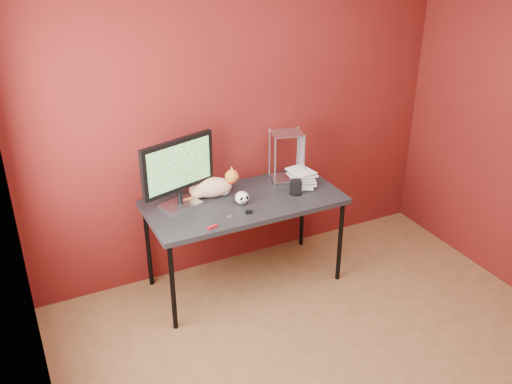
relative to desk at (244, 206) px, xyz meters
name	(u,v)px	position (x,y,z in m)	size (l,w,h in m)	color
room	(379,184)	(0.15, -1.37, 0.75)	(3.52, 3.52, 2.61)	brown
desk	(244,206)	(0.00, 0.00, 0.00)	(1.50, 0.70, 0.75)	black
monitor	(178,170)	(-0.47, 0.12, 0.35)	(0.60, 0.27, 0.53)	#B0B1B5
cat	(212,187)	(-0.20, 0.17, 0.13)	(0.48, 0.24, 0.23)	#CC692B
skull_mug	(242,198)	(-0.04, -0.05, 0.10)	(0.10, 0.10, 0.10)	silver
speaker	(296,187)	(0.40, -0.08, 0.10)	(0.10, 0.10, 0.11)	black
book_stack	(294,106)	(0.45, 0.06, 0.71)	(0.23, 0.26, 1.32)	beige
wire_rack	(287,156)	(0.47, 0.19, 0.26)	(0.28, 0.25, 0.41)	#B0B1B5
pocket_knife	(212,227)	(-0.38, -0.29, 0.06)	(0.08, 0.02, 0.02)	maroon
black_gadget	(249,212)	(-0.06, -0.21, 0.06)	(0.05, 0.03, 0.02)	black
washer	(229,216)	(-0.21, -0.19, 0.05)	(0.04, 0.04, 0.00)	#B0B1B5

